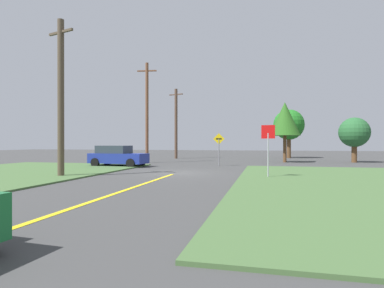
{
  "coord_description": "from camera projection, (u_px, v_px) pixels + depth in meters",
  "views": [
    {
      "loc": [
        5.24,
        -18.48,
        1.82
      ],
      "look_at": [
        0.25,
        3.0,
        1.75
      ],
      "focal_mm": 29.48,
      "sensor_mm": 36.0,
      "label": 1
    }
  ],
  "objects": [
    {
      "name": "ground_plane",
      "position": [
        177.0,
        173.0,
        19.19
      ],
      "size": [
        120.0,
        120.0,
        0.0
      ],
      "primitive_type": "plane",
      "color": "#3E3E3E"
    },
    {
      "name": "grass_verge_right",
      "position": [
        381.0,
        186.0,
        13.05
      ],
      "size": [
        12.0,
        20.0,
        0.08
      ],
      "primitive_type": "cube",
      "color": "#456637",
      "rests_on": "ground"
    },
    {
      "name": "lane_stripe_center",
      "position": [
        117.0,
        193.0,
        11.4
      ],
      "size": [
        0.2,
        14.0,
        0.01
      ],
      "primitive_type": "cube",
      "color": "yellow",
      "rests_on": "ground"
    },
    {
      "name": "stop_sign",
      "position": [
        268.0,
        141.0,
        16.26
      ],
      "size": [
        0.69,
        0.16,
        2.75
      ],
      "rotation": [
        0.0,
        0.0,
        2.96
      ],
      "color": "#9EA0A8",
      "rests_on": "ground"
    },
    {
      "name": "parked_car_near_building",
      "position": [
        117.0,
        156.0,
        24.37
      ],
      "size": [
        4.59,
        2.21,
        1.62
      ],
      "rotation": [
        0.0,
        0.0,
        -0.08
      ],
      "color": "navy",
      "rests_on": "ground"
    },
    {
      "name": "utility_pole_near",
      "position": [
        61.0,
        97.0,
        16.89
      ],
      "size": [
        1.76,
        0.61,
        8.45
      ],
      "color": "brown",
      "rests_on": "ground"
    },
    {
      "name": "utility_pole_mid",
      "position": [
        147.0,
        111.0,
        28.86
      ],
      "size": [
        1.8,
        0.31,
        9.17
      ],
      "color": "brown",
      "rests_on": "ground"
    },
    {
      "name": "utility_pole_far",
      "position": [
        176.0,
        123.0,
        36.87
      ],
      "size": [
        1.76,
        0.61,
        8.16
      ],
      "color": "brown",
      "rests_on": "ground"
    },
    {
      "name": "direction_sign",
      "position": [
        219.0,
        146.0,
        25.0
      ],
      "size": [
        0.9,
        0.19,
        2.6
      ],
      "color": "slate",
      "rests_on": "ground"
    },
    {
      "name": "oak_tree_left",
      "position": [
        285.0,
        119.0,
        29.56
      ],
      "size": [
        2.86,
        2.86,
        5.68
      ],
      "color": "brown",
      "rests_on": "ground"
    },
    {
      "name": "pine_tree_center",
      "position": [
        289.0,
        125.0,
        38.18
      ],
      "size": [
        3.68,
        3.68,
        5.89
      ],
      "color": "brown",
      "rests_on": "ground"
    },
    {
      "name": "oak_tree_right",
      "position": [
        354.0,
        133.0,
        29.41
      ],
      "size": [
        2.77,
        2.77,
        4.21
      ],
      "color": "brown",
      "rests_on": "ground"
    }
  ]
}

